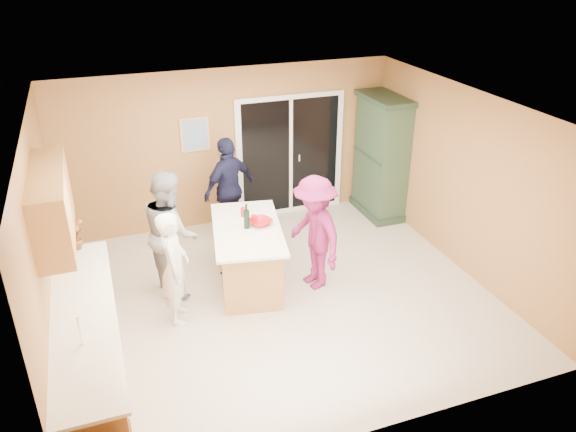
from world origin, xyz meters
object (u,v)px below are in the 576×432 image
object	(u,v)px
woman_magenta	(315,233)
green_hutch	(381,158)
woman_white	(175,268)
kitchen_island	(248,258)
woman_navy	(229,189)
woman_grey	(170,232)

from	to	relation	value
woman_magenta	green_hutch	bearing A→B (deg)	122.19
woman_white	woman_magenta	bearing A→B (deg)	-73.10
kitchen_island	green_hutch	bearing A→B (deg)	37.75
kitchen_island	woman_navy	bearing A→B (deg)	95.68
woman_navy	kitchen_island	bearing A→B (deg)	57.38
woman_white	woman_navy	bearing A→B (deg)	-19.07
woman_magenta	woman_navy	bearing A→B (deg)	-168.11
woman_navy	woman_magenta	world-z (taller)	woman_navy
woman_navy	green_hutch	bearing A→B (deg)	151.81
green_hutch	woman_magenta	xyz separation A→B (m)	(-1.94, -1.76, -0.21)
woman_navy	woman_white	bearing A→B (deg)	30.66
woman_grey	woman_navy	xyz separation A→B (m)	(1.11, 1.19, -0.02)
woman_grey	woman_navy	world-z (taller)	woman_grey
woman_white	green_hutch	bearing A→B (deg)	-51.07
kitchen_island	green_hutch	world-z (taller)	green_hutch
woman_navy	woman_magenta	distance (m)	1.93
kitchen_island	woman_grey	size ratio (longest dim) A/B	1.05
woman_magenta	woman_grey	bearing A→B (deg)	-118.04
woman_grey	woman_white	bearing A→B (deg)	167.52
woman_white	woman_navy	xyz separation A→B (m)	(1.19, 1.93, 0.09)
kitchen_island	woman_grey	xyz separation A→B (m)	(-0.99, 0.26, 0.45)
woman_white	woman_navy	distance (m)	2.27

